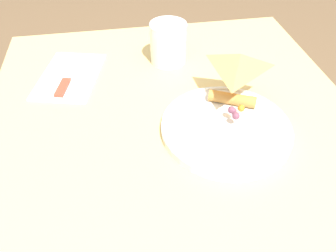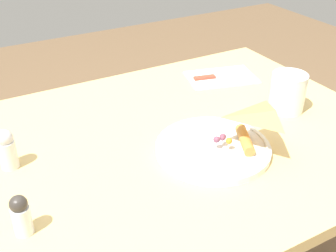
{
  "view_description": "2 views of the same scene",
  "coord_description": "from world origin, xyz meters",
  "px_view_note": "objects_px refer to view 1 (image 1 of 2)",
  "views": [
    {
      "loc": [
        -0.37,
        0.1,
        1.21
      ],
      "look_at": [
        0.04,
        0.03,
        0.82
      ],
      "focal_mm": 35.0,
      "sensor_mm": 36.0,
      "label": 1
    },
    {
      "loc": [
        -0.4,
        -0.72,
        1.29
      ],
      "look_at": [
        -0.01,
        -0.02,
        0.81
      ],
      "focal_mm": 45.0,
      "sensor_mm": 36.0,
      "label": 2
    }
  ],
  "objects_px": {
    "dining_table": "(184,200)",
    "milk_glass": "(168,43)",
    "plate_pizza": "(226,125)",
    "napkin_folded": "(70,76)",
    "butter_knife": "(69,76)"
  },
  "relations": [
    {
      "from": "butter_knife",
      "to": "milk_glass",
      "type": "bearing_deg",
      "value": -67.47
    },
    {
      "from": "dining_table",
      "to": "plate_pizza",
      "type": "distance_m",
      "value": 0.18
    },
    {
      "from": "dining_table",
      "to": "napkin_folded",
      "type": "bearing_deg",
      "value": 35.2
    },
    {
      "from": "dining_table",
      "to": "milk_glass",
      "type": "xyz_separation_m",
      "value": [
        0.34,
        -0.03,
        0.17
      ]
    },
    {
      "from": "napkin_folded",
      "to": "butter_knife",
      "type": "bearing_deg",
      "value": 166.5
    },
    {
      "from": "napkin_folded",
      "to": "dining_table",
      "type": "bearing_deg",
      "value": -144.8
    },
    {
      "from": "plate_pizza",
      "to": "dining_table",
      "type": "bearing_deg",
      "value": 126.41
    },
    {
      "from": "plate_pizza",
      "to": "napkin_folded",
      "type": "relative_size",
      "value": 1.12
    },
    {
      "from": "milk_glass",
      "to": "napkin_folded",
      "type": "height_order",
      "value": "milk_glass"
    },
    {
      "from": "dining_table",
      "to": "plate_pizza",
      "type": "relative_size",
      "value": 4.23
    },
    {
      "from": "dining_table",
      "to": "milk_glass",
      "type": "bearing_deg",
      "value": -4.22
    },
    {
      "from": "milk_glass",
      "to": "napkin_folded",
      "type": "distance_m",
      "value": 0.25
    },
    {
      "from": "dining_table",
      "to": "plate_pizza",
      "type": "height_order",
      "value": "plate_pizza"
    },
    {
      "from": "butter_knife",
      "to": "napkin_folded",
      "type": "bearing_deg",
      "value": 0.0
    },
    {
      "from": "dining_table",
      "to": "butter_knife",
      "type": "relative_size",
      "value": 6.12
    }
  ]
}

